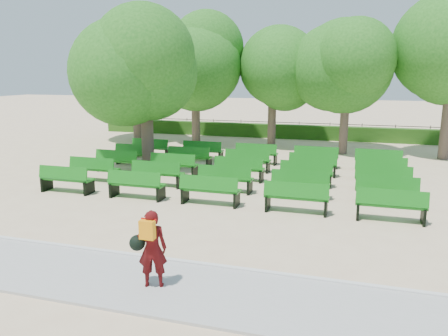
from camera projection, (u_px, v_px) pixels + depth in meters
name	position (u px, v px, depth m)	size (l,w,h in m)	color
ground	(221.00, 191.00, 16.00)	(120.00, 120.00, 0.00)	#D7B88E
paving	(115.00, 279.00, 9.07)	(30.00, 2.20, 0.06)	#AAA9A5
curb	(141.00, 257.00, 10.14)	(30.00, 0.12, 0.10)	silver
hedge	(283.00, 131.00, 29.00)	(26.00, 0.70, 0.90)	#265215
fence	(284.00, 137.00, 29.47)	(26.00, 0.10, 1.02)	black
tree_line	(272.00, 148.00, 25.35)	(21.80, 6.80, 7.04)	#2A711E
bench_array	(239.00, 178.00, 17.57)	(1.98, 0.65, 1.24)	#137115
tree_among	(145.00, 73.00, 19.13)	(4.50, 4.50, 6.31)	brown
person	(151.00, 247.00, 8.57)	(0.79, 0.54, 1.58)	#45090B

